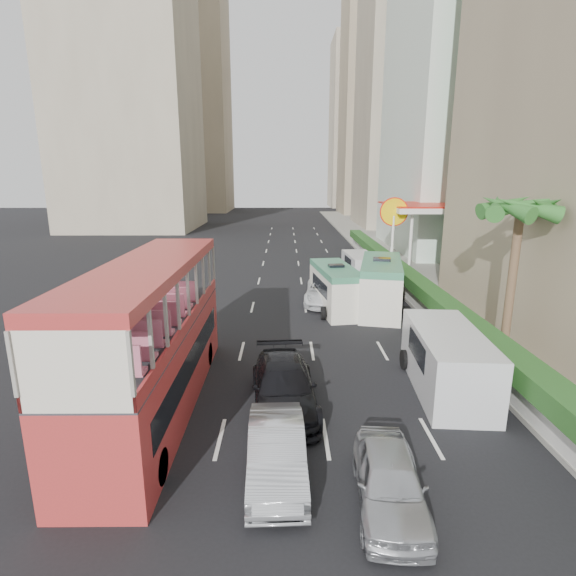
{
  "coord_description": "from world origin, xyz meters",
  "views": [
    {
      "loc": [
        -1.63,
        -14.07,
        7.72
      ],
      "look_at": [
        -1.5,
        4.0,
        3.2
      ],
      "focal_mm": 28.0,
      "sensor_mm": 36.0,
      "label": 1
    }
  ],
  "objects_px": {
    "minibus_far": "(381,285)",
    "palm_tree": "(511,283)",
    "car_black": "(284,407)",
    "double_decker_bus": "(153,337)",
    "car_silver_lane_a": "(277,474)",
    "panel_van_near": "(447,361)",
    "minibus_near": "(336,288)",
    "shell_station": "(425,238)",
    "car_silver_lane_b": "(388,505)",
    "van_asset": "(325,303)",
    "panel_van_far": "(360,267)"
  },
  "relations": [
    {
      "from": "panel_van_near",
      "to": "car_silver_lane_a",
      "type": "bearing_deg",
      "value": -137.31
    },
    {
      "from": "car_silver_lane_a",
      "to": "van_asset",
      "type": "distance_m",
      "value": 16.87
    },
    {
      "from": "car_silver_lane_b",
      "to": "double_decker_bus",
      "type": "bearing_deg",
      "value": 149.34
    },
    {
      "from": "double_decker_bus",
      "to": "palm_tree",
      "type": "xyz_separation_m",
      "value": [
        13.8,
        4.0,
        0.85
      ]
    },
    {
      "from": "double_decker_bus",
      "to": "car_black",
      "type": "height_order",
      "value": "double_decker_bus"
    },
    {
      "from": "minibus_far",
      "to": "double_decker_bus",
      "type": "bearing_deg",
      "value": -119.09
    },
    {
      "from": "car_silver_lane_a",
      "to": "minibus_far",
      "type": "height_order",
      "value": "minibus_far"
    },
    {
      "from": "car_silver_lane_a",
      "to": "panel_van_near",
      "type": "distance_m",
      "value": 7.97
    },
    {
      "from": "panel_van_far",
      "to": "shell_station",
      "type": "height_order",
      "value": "shell_station"
    },
    {
      "from": "car_silver_lane_b",
      "to": "van_asset",
      "type": "height_order",
      "value": "van_asset"
    },
    {
      "from": "car_silver_lane_b",
      "to": "car_black",
      "type": "height_order",
      "value": "car_black"
    },
    {
      "from": "double_decker_bus",
      "to": "shell_station",
      "type": "distance_m",
      "value": 28.02
    },
    {
      "from": "panel_van_near",
      "to": "minibus_near",
      "type": "bearing_deg",
      "value": 110.25
    },
    {
      "from": "car_black",
      "to": "shell_station",
      "type": "relative_size",
      "value": 0.66
    },
    {
      "from": "double_decker_bus",
      "to": "minibus_far",
      "type": "xyz_separation_m",
      "value": [
        10.0,
        11.53,
        -1.06
      ]
    },
    {
      "from": "double_decker_bus",
      "to": "panel_van_far",
      "type": "distance_m",
      "value": 22.09
    },
    {
      "from": "minibus_far",
      "to": "palm_tree",
      "type": "xyz_separation_m",
      "value": [
        3.8,
        -7.53,
        1.91
      ]
    },
    {
      "from": "car_silver_lane_b",
      "to": "minibus_near",
      "type": "bearing_deg",
      "value": 92.81
    },
    {
      "from": "palm_tree",
      "to": "car_silver_lane_a",
      "type": "bearing_deg",
      "value": -141.5
    },
    {
      "from": "car_black",
      "to": "minibus_near",
      "type": "bearing_deg",
      "value": 71.45
    },
    {
      "from": "double_decker_bus",
      "to": "van_asset",
      "type": "xyz_separation_m",
      "value": [
        6.9,
        12.96,
        -2.53
      ]
    },
    {
      "from": "shell_station",
      "to": "minibus_near",
      "type": "bearing_deg",
      "value": -127.05
    },
    {
      "from": "minibus_near",
      "to": "minibus_far",
      "type": "xyz_separation_m",
      "value": [
        2.65,
        -0.02,
        0.18
      ]
    },
    {
      "from": "panel_van_far",
      "to": "palm_tree",
      "type": "height_order",
      "value": "palm_tree"
    },
    {
      "from": "car_silver_lane_a",
      "to": "car_silver_lane_b",
      "type": "xyz_separation_m",
      "value": [
        2.71,
        -1.16,
        0.0
      ]
    },
    {
      "from": "car_silver_lane_a",
      "to": "shell_station",
      "type": "height_order",
      "value": "shell_station"
    },
    {
      "from": "car_black",
      "to": "minibus_far",
      "type": "xyz_separation_m",
      "value": [
        5.68,
        11.59,
        1.47
      ]
    },
    {
      "from": "double_decker_bus",
      "to": "car_silver_lane_a",
      "type": "bearing_deg",
      "value": -41.59
    },
    {
      "from": "minibus_near",
      "to": "shell_station",
      "type": "height_order",
      "value": "shell_station"
    },
    {
      "from": "car_black",
      "to": "minibus_far",
      "type": "bearing_deg",
      "value": 59.97
    },
    {
      "from": "car_silver_lane_a",
      "to": "palm_tree",
      "type": "xyz_separation_m",
      "value": [
        9.65,
        7.68,
        3.38
      ]
    },
    {
      "from": "van_asset",
      "to": "minibus_near",
      "type": "relative_size",
      "value": 0.91
    },
    {
      "from": "minibus_near",
      "to": "panel_van_far",
      "type": "xyz_separation_m",
      "value": [
        2.77,
        8.02,
        -0.32
      ]
    },
    {
      "from": "car_black",
      "to": "shell_station",
      "type": "xyz_separation_m",
      "value": [
        11.67,
        23.06,
        2.75
      ]
    },
    {
      "from": "minibus_far",
      "to": "palm_tree",
      "type": "height_order",
      "value": "palm_tree"
    },
    {
      "from": "car_silver_lane_a",
      "to": "panel_van_near",
      "type": "xyz_separation_m",
      "value": [
        6.18,
        4.91,
        1.12
      ]
    },
    {
      "from": "car_silver_lane_a",
      "to": "palm_tree",
      "type": "height_order",
      "value": "palm_tree"
    },
    {
      "from": "car_black",
      "to": "minibus_near",
      "type": "height_order",
      "value": "minibus_near"
    },
    {
      "from": "double_decker_bus",
      "to": "minibus_far",
      "type": "height_order",
      "value": "double_decker_bus"
    },
    {
      "from": "double_decker_bus",
      "to": "panel_van_near",
      "type": "height_order",
      "value": "double_decker_bus"
    },
    {
      "from": "car_silver_lane_b",
      "to": "panel_van_far",
      "type": "height_order",
      "value": "panel_van_far"
    },
    {
      "from": "car_silver_lane_a",
      "to": "minibus_near",
      "type": "relative_size",
      "value": 0.73
    },
    {
      "from": "car_black",
      "to": "car_silver_lane_a",
      "type": "bearing_deg",
      "value": -96.81
    },
    {
      "from": "minibus_far",
      "to": "car_black",
      "type": "bearing_deg",
      "value": -104.23
    },
    {
      "from": "car_silver_lane_a",
      "to": "car_silver_lane_b",
      "type": "height_order",
      "value": "car_silver_lane_a"
    },
    {
      "from": "car_black",
      "to": "minibus_near",
      "type": "xyz_separation_m",
      "value": [
        3.03,
        11.62,
        1.29
      ]
    },
    {
      "from": "double_decker_bus",
      "to": "palm_tree",
      "type": "bearing_deg",
      "value": 16.16
    },
    {
      "from": "minibus_far",
      "to": "palm_tree",
      "type": "bearing_deg",
      "value": -51.38
    },
    {
      "from": "minibus_far",
      "to": "palm_tree",
      "type": "distance_m",
      "value": 8.64
    },
    {
      "from": "panel_van_far",
      "to": "palm_tree",
      "type": "relative_size",
      "value": 0.76
    }
  ]
}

